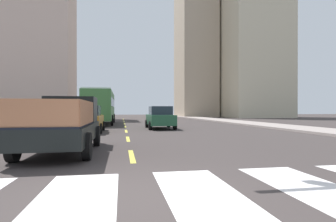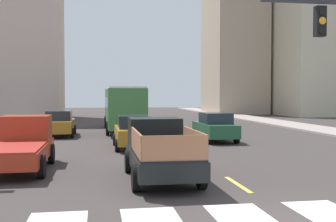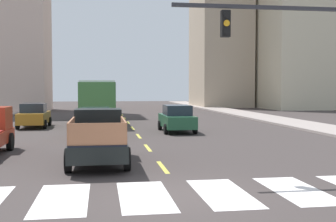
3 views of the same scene
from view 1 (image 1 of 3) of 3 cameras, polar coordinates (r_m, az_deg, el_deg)
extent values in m
plane|color=#3B3432|center=(4.73, -5.78, -17.55)|extent=(160.00, 160.00, 0.00)
cube|color=gray|center=(26.03, 20.23, -2.81)|extent=(3.46, 110.00, 0.15)
cube|color=silver|center=(4.78, -19.04, -17.34)|extent=(1.33, 3.33, 0.01)
cube|color=silver|center=(4.91, 7.07, -16.82)|extent=(1.33, 3.33, 0.01)
cube|color=silver|center=(5.86, 27.75, -14.04)|extent=(1.33, 3.33, 0.01)
cube|color=gold|center=(8.62, -7.69, -9.40)|extent=(0.16, 2.40, 0.01)
cube|color=gold|center=(13.57, -8.49, -5.87)|extent=(0.16, 2.40, 0.01)
cube|color=gold|center=(18.55, -8.86, -4.24)|extent=(0.16, 2.40, 0.01)
cube|color=gold|center=(23.54, -9.07, -3.29)|extent=(0.16, 2.40, 0.01)
cube|color=gold|center=(28.53, -9.21, -2.68)|extent=(0.16, 2.40, 0.01)
cube|color=gold|center=(33.53, -9.31, -2.24)|extent=(0.16, 2.40, 0.01)
cube|color=gold|center=(38.52, -9.38, -1.92)|extent=(0.16, 2.40, 0.01)
cube|color=gold|center=(43.52, -9.43, -1.68)|extent=(0.16, 2.40, 0.01)
cube|color=black|center=(9.79, -21.39, -4.27)|extent=(1.96, 5.20, 0.56)
cube|color=black|center=(11.43, -19.69, 0.29)|extent=(1.84, 1.60, 1.00)
cube|color=#19232D|center=(11.87, -19.33, 1.16)|extent=(1.72, 0.08, 0.56)
cube|color=black|center=(8.84, -22.62, -2.74)|extent=(1.84, 3.30, 0.06)
cylinder|color=black|center=(11.55, -24.62, -4.98)|extent=(0.22, 0.80, 0.80)
cylinder|color=black|center=(11.21, -14.84, -5.13)|extent=(0.22, 0.80, 0.80)
cylinder|color=black|center=(8.59, -29.96, -6.79)|extent=(0.22, 0.80, 0.80)
cylinder|color=black|center=(8.13, -16.77, -7.17)|extent=(0.22, 0.80, 0.80)
cube|color=#986142|center=(9.07, -28.19, -0.27)|extent=(0.06, 3.17, 0.70)
cube|color=#986142|center=(8.68, -16.81, -0.28)|extent=(0.06, 3.17, 0.70)
cube|color=#986142|center=(7.29, -25.38, -0.38)|extent=(1.80, 0.06, 0.70)
cube|color=#3B7039|center=(28.10, -14.14, 1.04)|extent=(2.50, 10.80, 2.70)
cube|color=#19232D|center=(28.11, -14.14, 1.76)|extent=(2.52, 9.94, 0.80)
cube|color=silver|center=(28.15, -14.14, 3.91)|extent=(2.40, 10.37, 0.12)
cylinder|color=black|center=(31.56, -15.94, -1.50)|extent=(0.22, 1.00, 1.00)
cylinder|color=black|center=(31.39, -11.40, -1.51)|extent=(0.22, 1.00, 1.00)
cylinder|color=black|center=(25.29, -17.46, -1.93)|extent=(0.22, 1.00, 1.00)
cylinder|color=black|center=(25.08, -11.79, -1.94)|extent=(0.22, 1.00, 1.00)
cube|color=#9F691C|center=(25.98, -24.43, -1.44)|extent=(1.80, 4.40, 0.76)
cube|color=#1E2833|center=(25.83, -24.52, 0.10)|extent=(1.58, 2.11, 0.64)
cylinder|color=black|center=(27.55, -25.53, -2.14)|extent=(0.22, 0.64, 0.64)
cylinder|color=black|center=(27.12, -21.86, -2.17)|extent=(0.22, 0.64, 0.64)
cylinder|color=black|center=(24.93, -27.22, -2.39)|extent=(0.22, 0.64, 0.64)
cylinder|color=black|center=(24.46, -23.19, -2.43)|extent=(0.22, 0.64, 0.64)
cube|color=#225537|center=(20.78, -1.71, -1.83)|extent=(1.80, 4.40, 0.76)
cube|color=#1E2833|center=(20.62, -1.65, 0.10)|extent=(1.58, 2.11, 0.64)
cylinder|color=black|center=(22.04, -4.53, -2.70)|extent=(0.22, 0.64, 0.64)
cylinder|color=black|center=(22.28, 0.09, -2.67)|extent=(0.22, 0.64, 0.64)
cylinder|color=black|center=(19.33, -3.78, -3.11)|extent=(0.22, 0.64, 0.64)
cylinder|color=black|center=(19.61, 1.46, -3.06)|extent=(0.22, 0.64, 0.64)
cube|color=#AB741F|center=(18.19, -16.71, -2.13)|extent=(1.80, 4.40, 0.76)
cube|color=#1E2833|center=(18.03, -16.77, 0.07)|extent=(1.58, 2.11, 0.64)
cylinder|color=black|center=(19.68, -18.84, -3.06)|extent=(0.22, 0.64, 0.64)
cylinder|color=black|center=(19.49, -13.59, -3.09)|extent=(0.22, 0.64, 0.64)
cylinder|color=black|center=(17.00, -20.28, -3.58)|extent=(0.22, 0.64, 0.64)
cylinder|color=black|center=(16.77, -14.20, -3.63)|extent=(0.22, 0.64, 0.64)
cube|color=tan|center=(61.98, 5.75, 18.32)|extent=(7.26, 10.65, 41.40)
cube|color=beige|center=(51.24, -26.16, 14.49)|extent=(11.60, 8.54, 28.19)
cube|color=beige|center=(56.76, 17.57, 12.76)|extent=(11.26, 11.47, 27.54)
camera|label=2|loc=(6.07, -147.05, 13.14)|focal=45.87mm
camera|label=3|loc=(6.99, -174.41, 11.14)|focal=46.30mm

